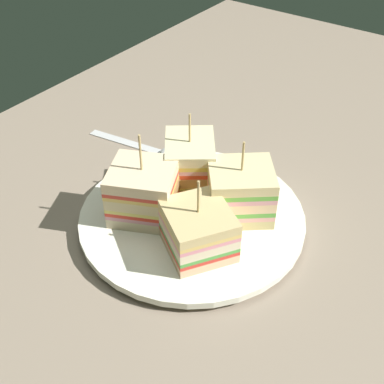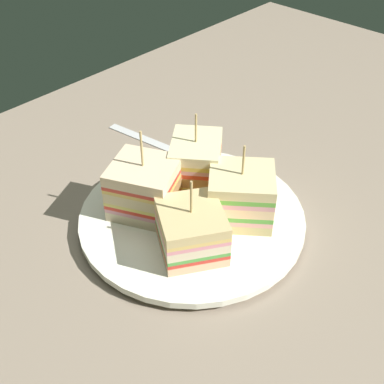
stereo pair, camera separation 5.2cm
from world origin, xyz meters
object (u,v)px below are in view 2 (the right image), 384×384
plate (192,218)px  spoon (177,150)px  sandwich_wedge_2 (145,188)px  sandwich_wedge_3 (191,230)px  chip_pile (191,207)px  sandwich_wedge_1 (196,164)px  sandwich_wedge_0 (240,195)px

plate → spoon: 13.65cm
plate → sandwich_wedge_2: sandwich_wedge_2 is taller
sandwich_wedge_3 → spoon: bearing=-7.6°
chip_pile → sandwich_wedge_1: bearing=-142.7°
plate → sandwich_wedge_2: size_ratio=2.45×
sandwich_wedge_1 → sandwich_wedge_2: size_ratio=0.95×
sandwich_wedge_1 → chip_pile: sandwich_wedge_1 is taller
plate → sandwich_wedge_3: 5.75cm
sandwich_wedge_2 → plate: bearing=8.3°
sandwich_wedge_1 → chip_pile: bearing=0.5°
sandwich_wedge_3 → chip_pile: bearing=-13.2°
sandwich_wedge_3 → plate: bearing=-14.3°
plate → sandwich_wedge_1: 6.06cm
plate → chip_pile: (0.06, -0.08, 1.56)cm
spoon → sandwich_wedge_1: bearing=-39.5°
sandwich_wedge_0 → sandwich_wedge_3: bearing=47.4°
sandwich_wedge_3 → spoon: size_ratio=0.59×
sandwich_wedge_1 → chip_pile: (3.96, 3.01, -1.91)cm
sandwich_wedge_1 → sandwich_wedge_3: size_ratio=1.05×
sandwich_wedge_0 → sandwich_wedge_2: (5.94, -7.95, 0.10)cm
plate → sandwich_wedge_1: sandwich_wedge_1 is taller
plate → chip_pile: chip_pile is taller
sandwich_wedge_1 → spoon: sandwich_wedge_1 is taller
plate → chip_pile: size_ratio=3.30×
sandwich_wedge_2 → chip_pile: sandwich_wedge_2 is taller
sandwich_wedge_1 → chip_pile: 5.33cm
plate → sandwich_wedge_1: bearing=-141.6°
sandwich_wedge_1 → plate: bearing=1.6°
sandwich_wedge_0 → sandwich_wedge_3: (6.88, -0.46, -0.42)cm
sandwich_wedge_0 → sandwich_wedge_3: 6.91cm
sandwich_wedge_1 → spoon: 9.68cm
sandwich_wedge_2 → sandwich_wedge_0: bearing=11.6°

